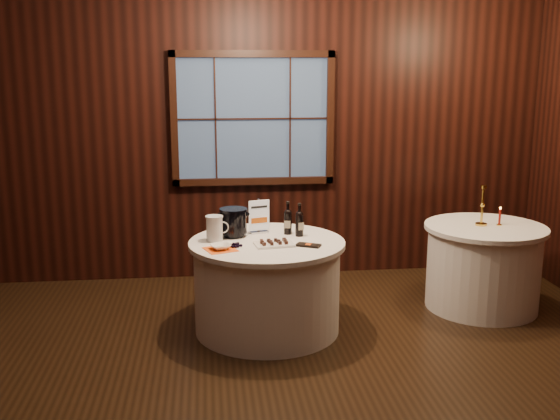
{
  "coord_description": "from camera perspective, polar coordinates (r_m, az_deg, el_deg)",
  "views": [
    {
      "loc": [
        -0.48,
        -4.15,
        2.17
      ],
      "look_at": [
        0.1,
        0.9,
        1.05
      ],
      "focal_mm": 42.0,
      "sensor_mm": 36.0,
      "label": 1
    }
  ],
  "objects": [
    {
      "name": "sign_stand",
      "position": [
        5.59,
        -1.87,
        -1.0
      ],
      "size": [
        0.18,
        0.13,
        0.3
      ],
      "rotation": [
        0.0,
        0.0,
        0.28
      ],
      "color": "silver",
      "rests_on": "main_table"
    },
    {
      "name": "main_table",
      "position": [
        5.47,
        -1.13,
        -6.58
      ],
      "size": [
        1.28,
        1.28,
        0.77
      ],
      "color": "white",
      "rests_on": "ground"
    },
    {
      "name": "orange_napkin",
      "position": [
        5.13,
        -5.21,
        -3.43
      ],
      "size": [
        0.29,
        0.29,
        0.0
      ],
      "primitive_type": "cube",
      "rotation": [
        0.0,
        0.0,
        0.35
      ],
      "color": "#F85A14",
      "rests_on": "main_table"
    },
    {
      "name": "port_bottle_right",
      "position": [
        5.48,
        1.7,
        -1.04
      ],
      "size": [
        0.07,
        0.08,
        0.28
      ],
      "rotation": [
        0.0,
        0.0,
        0.33
      ],
      "color": "black",
      "rests_on": "main_table"
    },
    {
      "name": "ice_bucket",
      "position": [
        5.48,
        -4.06,
        -1.03
      ],
      "size": [
        0.24,
        0.24,
        0.24
      ],
      "color": "black",
      "rests_on": "main_table"
    },
    {
      "name": "port_bottle_left",
      "position": [
        5.54,
        0.69,
        -0.87
      ],
      "size": [
        0.07,
        0.08,
        0.28
      ],
      "rotation": [
        0.0,
        0.0,
        -0.23
      ],
      "color": "black",
      "rests_on": "main_table"
    },
    {
      "name": "back_wall",
      "position": [
        6.68,
        -2.38,
        7.06
      ],
      "size": [
        6.0,
        0.1,
        3.0
      ],
      "color": "black",
      "rests_on": "ground"
    },
    {
      "name": "ground",
      "position": [
        4.71,
        0.07,
        -15.03
      ],
      "size": [
        6.0,
        6.0,
        0.0
      ],
      "primitive_type": "plane",
      "color": "black",
      "rests_on": "ground"
    },
    {
      "name": "brass_candlestick",
      "position": [
        6.12,
        17.18,
        -0.08
      ],
      "size": [
        0.1,
        0.1,
        0.37
      ],
      "color": "gold",
      "rests_on": "side_table"
    },
    {
      "name": "side_table",
      "position": [
        6.24,
        17.26,
        -4.71
      ],
      "size": [
        1.08,
        1.08,
        0.77
      ],
      "color": "white",
      "rests_on": "ground"
    },
    {
      "name": "grape_bunch",
      "position": [
        5.17,
        -3.84,
        -3.1
      ],
      "size": [
        0.16,
        0.08,
        0.04
      ],
      "rotation": [
        0.0,
        0.0,
        0.24
      ],
      "color": "black",
      "rests_on": "main_table"
    },
    {
      "name": "chocolate_box",
      "position": [
        5.2,
        2.49,
        -3.08
      ],
      "size": [
        0.21,
        0.17,
        0.02
      ],
      "primitive_type": "cube",
      "rotation": [
        0.0,
        0.0,
        -0.47
      ],
      "color": "black",
      "rests_on": "main_table"
    },
    {
      "name": "chocolate_plate",
      "position": [
        5.22,
        -0.52,
        -2.9
      ],
      "size": [
        0.33,
        0.24,
        0.04
      ],
      "rotation": [
        0.0,
        0.0,
        0.14
      ],
      "color": "white",
      "rests_on": "main_table"
    },
    {
      "name": "red_candle",
      "position": [
        6.17,
        18.58,
        -0.68
      ],
      "size": [
        0.05,
        0.05,
        0.17
      ],
      "color": "gold",
      "rests_on": "side_table"
    },
    {
      "name": "cracker_bowl",
      "position": [
        5.12,
        -5.22,
        -3.2
      ],
      "size": [
        0.2,
        0.2,
        0.04
      ],
      "primitive_type": "imported",
      "rotation": [
        0.0,
        0.0,
        0.35
      ],
      "color": "white",
      "rests_on": "orange_napkin"
    },
    {
      "name": "glass_pitcher",
      "position": [
        5.36,
        -5.71,
        -1.59
      ],
      "size": [
        0.19,
        0.15,
        0.21
      ],
      "rotation": [
        0.0,
        0.0,
        0.1
      ],
      "color": "silver",
      "rests_on": "main_table"
    }
  ]
}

